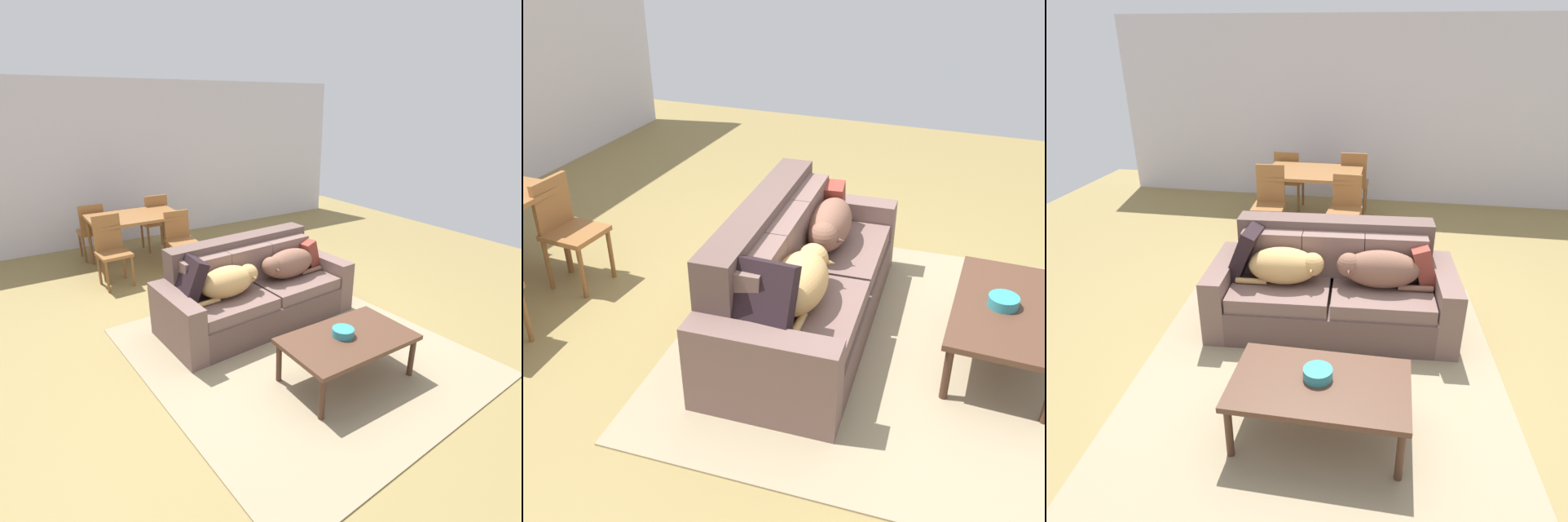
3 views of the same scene
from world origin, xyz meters
The scene contains 10 objects.
ground_plane centered at (0.00, 0.00, 0.00)m, with size 10.00×10.00×0.00m, color olive.
area_rug centered at (-0.12, -0.61, 0.01)m, with size 2.83×3.09×0.01m, color gray.
couch centered at (-0.13, 0.19, 0.35)m, with size 2.19×1.05×0.92m.
dog_on_left_cushion centered at (-0.51, 0.03, 0.62)m, with size 0.76×0.39×0.32m.
dog_on_right_cushion centered at (0.27, 0.10, 0.63)m, with size 0.82×0.36×0.33m.
throw_pillow_by_left_arm centered at (-0.90, 0.18, 0.67)m, with size 0.12×0.48×0.48m, color black.
throw_pillow_by_right_arm centered at (0.65, 0.29, 0.62)m, with size 0.14×0.37×0.37m, color brown.
coffee_table centered at (-0.02, -1.20, 0.38)m, with size 1.14×0.68×0.43m.
bowl_on_coffee_table centered at (-0.04, -1.16, 0.46)m, with size 0.19×0.19×0.07m, color teal.
dining_chair_near_right centered at (-0.21, 2.07, 0.49)m, with size 0.42×0.42×0.87m.
Camera 2 is at (-3.52, -1.02, 2.55)m, focal length 41.57 mm.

